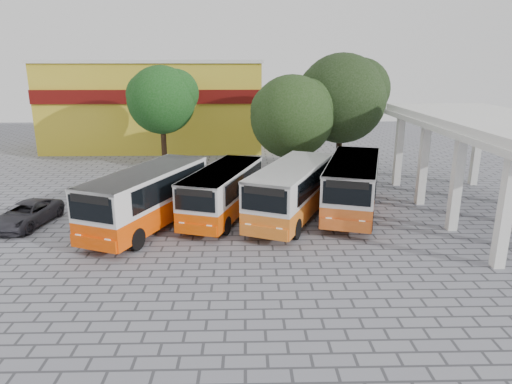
{
  "coord_description": "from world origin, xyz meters",
  "views": [
    {
      "loc": [
        -2.46,
        -19.44,
        8.11
      ],
      "look_at": [
        -1.91,
        3.68,
        1.5
      ],
      "focal_mm": 32.0,
      "sensor_mm": 36.0,
      "label": 1
    }
  ],
  "objects_px": {
    "parked_car": "(26,214)",
    "bus_far_right": "(353,183)",
    "bus_centre_left": "(223,190)",
    "bus_centre_right": "(291,189)",
    "bus_far_left": "(147,195)"
  },
  "relations": [
    {
      "from": "bus_far_left",
      "to": "parked_car",
      "type": "xyz_separation_m",
      "value": [
        -6.34,
        0.48,
        -1.11
      ]
    },
    {
      "from": "bus_centre_left",
      "to": "bus_far_right",
      "type": "xyz_separation_m",
      "value": [
        7.07,
        0.61,
        0.18
      ]
    },
    {
      "from": "parked_car",
      "to": "bus_far_right",
      "type": "bearing_deg",
      "value": 14.34
    },
    {
      "from": "bus_centre_left",
      "to": "bus_centre_right",
      "type": "relative_size",
      "value": 0.91
    },
    {
      "from": "bus_far_left",
      "to": "bus_centre_right",
      "type": "height_order",
      "value": "bus_far_left"
    },
    {
      "from": "bus_centre_right",
      "to": "bus_far_right",
      "type": "xyz_separation_m",
      "value": [
        3.46,
        1.01,
        0.04
      ]
    },
    {
      "from": "bus_centre_right",
      "to": "bus_far_left",
      "type": "bearing_deg",
      "value": -148.01
    },
    {
      "from": "bus_centre_left",
      "to": "bus_centre_right",
      "type": "xyz_separation_m",
      "value": [
        3.61,
        -0.4,
        0.14
      ]
    },
    {
      "from": "bus_centre_right",
      "to": "bus_centre_left",
      "type": "bearing_deg",
      "value": -162.94
    },
    {
      "from": "bus_far_left",
      "to": "bus_far_right",
      "type": "distance_m",
      "value": 10.99
    },
    {
      "from": "bus_far_left",
      "to": "bus_centre_left",
      "type": "distance_m",
      "value": 4.01
    },
    {
      "from": "bus_far_left",
      "to": "bus_centre_right",
      "type": "relative_size",
      "value": 1.01
    },
    {
      "from": "bus_centre_left",
      "to": "bus_centre_right",
      "type": "bearing_deg",
      "value": 11.43
    },
    {
      "from": "bus_far_right",
      "to": "parked_car",
      "type": "xyz_separation_m",
      "value": [
        -17.12,
        -1.64,
        -1.13
      ]
    },
    {
      "from": "bus_centre_left",
      "to": "bus_far_right",
      "type": "relative_size",
      "value": 0.9
    }
  ]
}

